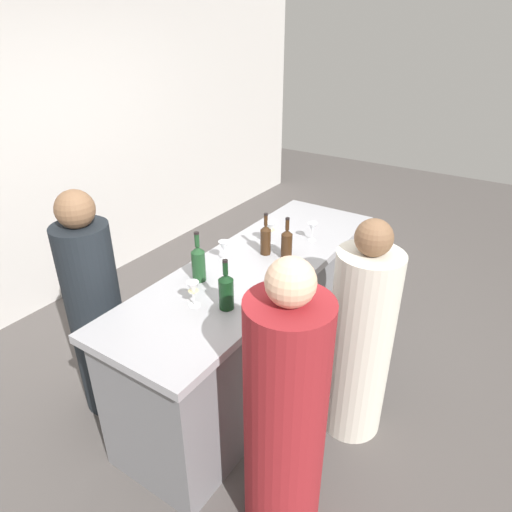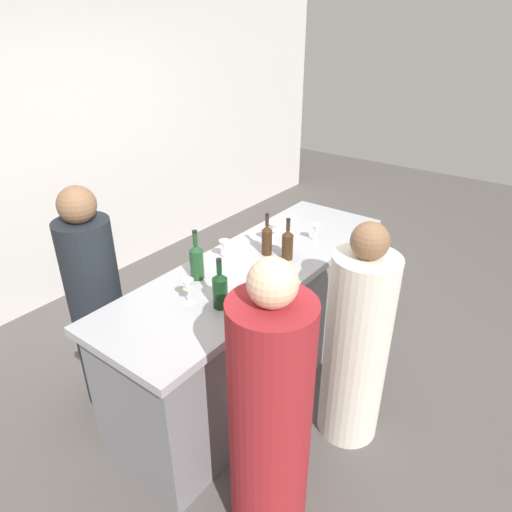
% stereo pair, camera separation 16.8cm
% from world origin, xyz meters
% --- Properties ---
extents(ground_plane, '(12.00, 12.00, 0.00)m').
position_xyz_m(ground_plane, '(0.00, 0.00, 0.00)').
color(ground_plane, '#4C4744').
extents(back_wall, '(8.00, 0.10, 2.80)m').
position_xyz_m(back_wall, '(0.00, 2.20, 1.40)').
color(back_wall, '#BCB7B2').
rests_on(back_wall, ground).
extents(bar_counter, '(2.31, 0.73, 0.96)m').
position_xyz_m(bar_counter, '(0.00, 0.00, 0.48)').
color(bar_counter, slate).
rests_on(bar_counter, ground).
extents(wine_bottle_leftmost_dark_green, '(0.08, 0.08, 0.30)m').
position_xyz_m(wine_bottle_leftmost_dark_green, '(-0.52, -0.15, 1.07)').
color(wine_bottle_leftmost_dark_green, black).
rests_on(wine_bottle_leftmost_dark_green, bar_counter).
extents(wine_bottle_second_left_olive_green, '(0.08, 0.08, 0.32)m').
position_xyz_m(wine_bottle_second_left_olive_green, '(-0.37, 0.17, 1.08)').
color(wine_bottle_second_left_olive_green, '#193D1E').
rests_on(wine_bottle_second_left_olive_green, bar_counter).
extents(wine_bottle_center_amber_brown, '(0.07, 0.07, 0.29)m').
position_xyz_m(wine_bottle_center_amber_brown, '(0.15, 0.02, 1.07)').
color(wine_bottle_center_amber_brown, '#331E0F').
rests_on(wine_bottle_center_amber_brown, bar_counter).
extents(wine_bottle_second_right_amber_brown, '(0.07, 0.07, 0.29)m').
position_xyz_m(wine_bottle_second_right_amber_brown, '(0.17, -0.13, 1.07)').
color(wine_bottle_second_right_amber_brown, '#331E0F').
rests_on(wine_bottle_second_right_amber_brown, bar_counter).
extents(wine_glass_near_left, '(0.07, 0.07, 0.13)m').
position_xyz_m(wine_glass_near_left, '(0.51, -0.15, 1.06)').
color(wine_glass_near_left, white).
rests_on(wine_glass_near_left, bar_counter).
extents(wine_glass_near_center, '(0.07, 0.07, 0.15)m').
position_xyz_m(wine_glass_near_center, '(-0.60, 0.01, 1.06)').
color(wine_glass_near_center, white).
rests_on(wine_glass_near_center, bar_counter).
extents(wine_glass_near_right, '(0.08, 0.08, 0.16)m').
position_xyz_m(wine_glass_near_right, '(0.30, 0.08, 1.07)').
color(wine_glass_near_right, white).
rests_on(wine_glass_near_right, bar_counter).
extents(wine_glass_far_left, '(0.07, 0.07, 0.14)m').
position_xyz_m(wine_glass_far_left, '(-0.09, 0.19, 1.06)').
color(wine_glass_far_left, white).
rests_on(wine_glass_far_left, bar_counter).
extents(person_left_guest, '(0.47, 0.47, 1.56)m').
position_xyz_m(person_left_guest, '(-0.82, -0.70, 0.71)').
color(person_left_guest, maroon).
rests_on(person_left_guest, ground).
extents(person_center_guest, '(0.39, 0.39, 1.45)m').
position_xyz_m(person_center_guest, '(-0.02, -0.76, 0.66)').
color(person_center_guest, beige).
rests_on(person_center_guest, ground).
extents(person_right_guest, '(0.40, 0.40, 1.54)m').
position_xyz_m(person_right_guest, '(-0.75, 0.71, 0.72)').
color(person_right_guest, black).
rests_on(person_right_guest, ground).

